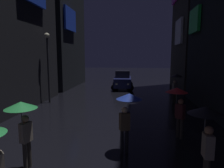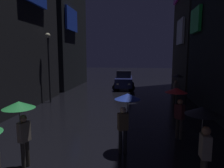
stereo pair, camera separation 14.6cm
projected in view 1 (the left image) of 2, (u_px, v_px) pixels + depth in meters
pedestrian_near_crossing_blue at (128, 106)px, 6.88m from camera, size 0.90×0.90×2.12m
pedestrian_midstreet_centre_green at (23, 116)px, 5.73m from camera, size 0.90×0.90×2.12m
pedestrian_far_right_black at (206, 124)px, 5.07m from camera, size 0.90×0.90×2.12m
pedestrian_midstreet_left_red at (178, 99)px, 8.16m from camera, size 0.90×0.90×2.12m
pedestrian_foreground_right_black at (176, 80)px, 14.45m from camera, size 0.90×0.90×2.12m
car_distant at (123, 80)px, 20.98m from camera, size 2.41×4.23×1.92m
streetlamp_left_far at (48, 59)px, 14.34m from camera, size 0.36×0.36×5.04m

